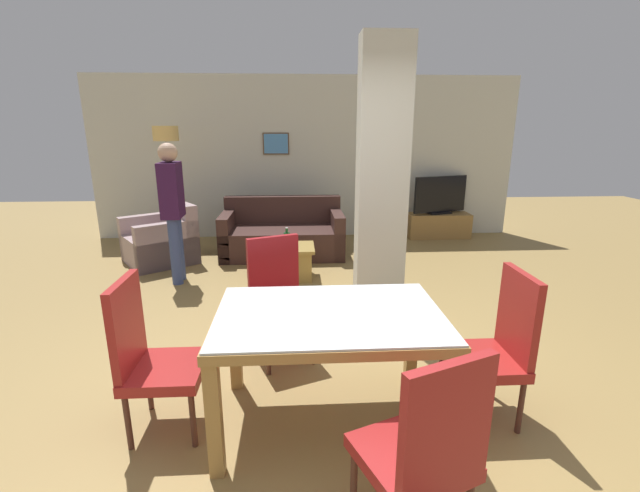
% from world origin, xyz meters
% --- Properties ---
extents(ground_plane, '(18.00, 18.00, 0.00)m').
position_xyz_m(ground_plane, '(0.00, 0.00, 0.00)').
color(ground_plane, olive).
extents(back_wall, '(7.20, 0.09, 2.70)m').
position_xyz_m(back_wall, '(-0.00, 5.04, 1.35)').
color(back_wall, beige).
rests_on(back_wall, ground_plane).
extents(divider_pillar, '(0.49, 0.28, 2.70)m').
position_xyz_m(divider_pillar, '(0.66, 1.78, 1.35)').
color(divider_pillar, beige).
rests_on(divider_pillar, ground_plane).
extents(dining_table, '(1.40, 0.94, 0.77)m').
position_xyz_m(dining_table, '(0.00, 0.00, 0.60)').
color(dining_table, '#9F773E').
rests_on(dining_table, ground_plane).
extents(dining_chair_head_right, '(0.46, 0.46, 1.00)m').
position_xyz_m(dining_chair_head_right, '(1.08, 0.00, 0.53)').
color(dining_chair_head_right, maroon).
rests_on(dining_chair_head_right, ground_plane).
extents(dining_chair_head_left, '(0.46, 0.46, 1.00)m').
position_xyz_m(dining_chair_head_left, '(-1.11, 0.00, 0.53)').
color(dining_chair_head_left, maroon).
rests_on(dining_chair_head_left, ground_plane).
extents(dining_chair_far_left, '(0.60, 0.60, 1.00)m').
position_xyz_m(dining_chair_far_left, '(-0.35, 0.89, 0.53)').
color(dining_chair_far_left, maroon).
rests_on(dining_chair_far_left, ground_plane).
extents(dining_chair_near_right, '(0.60, 0.60, 1.00)m').
position_xyz_m(dining_chair_near_right, '(0.35, -0.88, 0.53)').
color(dining_chair_near_right, maroon).
rests_on(dining_chair_near_right, ground_plane).
extents(sofa, '(1.79, 0.94, 0.84)m').
position_xyz_m(sofa, '(-0.39, 3.87, 0.29)').
color(sofa, '#3A231F').
rests_on(sofa, ground_plane).
extents(armchair, '(1.20, 1.20, 0.83)m').
position_xyz_m(armchair, '(-2.10, 3.59, 0.29)').
color(armchair, gray).
rests_on(armchair, ground_plane).
extents(coffee_table, '(0.70, 0.53, 0.42)m').
position_xyz_m(coffee_table, '(-0.32, 2.81, 0.21)').
color(coffee_table, olive).
rests_on(coffee_table, ground_plane).
extents(bottle, '(0.08, 0.08, 0.23)m').
position_xyz_m(bottle, '(-0.31, 2.88, 0.50)').
color(bottle, '#194C23').
rests_on(bottle, coffee_table).
extents(tv_stand, '(1.07, 0.40, 0.42)m').
position_xyz_m(tv_stand, '(2.29, 4.76, 0.21)').
color(tv_stand, olive).
rests_on(tv_stand, ground_plane).
extents(tv_screen, '(0.98, 0.35, 0.65)m').
position_xyz_m(tv_screen, '(2.29, 4.76, 0.73)').
color(tv_screen, black).
rests_on(tv_screen, tv_stand).
extents(floor_lamp, '(0.38, 0.38, 1.89)m').
position_xyz_m(floor_lamp, '(-2.13, 4.35, 1.61)').
color(floor_lamp, '#B7B7BC').
rests_on(floor_lamp, ground_plane).
extents(standing_person, '(0.24, 0.39, 1.70)m').
position_xyz_m(standing_person, '(-1.67, 2.74, 0.98)').
color(standing_person, navy).
rests_on(standing_person, ground_plane).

